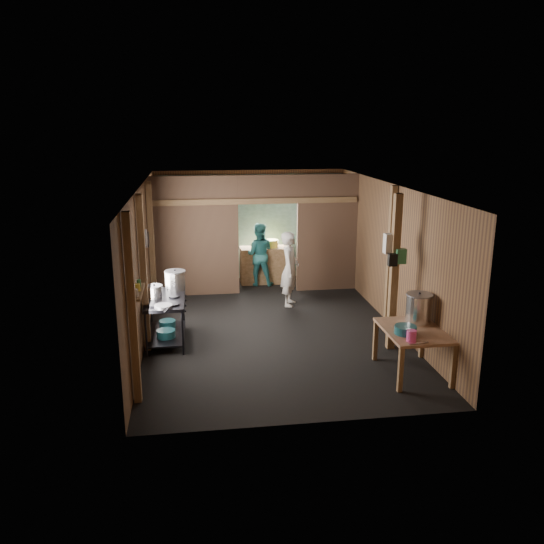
{
  "coord_description": "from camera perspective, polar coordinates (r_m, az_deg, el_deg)",
  "views": [
    {
      "loc": [
        -1.33,
        -9.63,
        3.66
      ],
      "look_at": [
        0.0,
        -0.2,
        1.1
      ],
      "focal_mm": 36.62,
      "sensor_mm": 36.0,
      "label": 1
    }
  ],
  "objects": [
    {
      "name": "post_left_a",
      "position": [
        7.46,
        -14.17,
        -3.86
      ],
      "size": [
        0.1,
        0.12,
        2.6
      ],
      "primitive_type": "cube",
      "color": "#9B7451",
      "rests_on": "floor"
    },
    {
      "name": "cross_beam",
      "position": [
        11.96,
        -1.59,
        7.31
      ],
      "size": [
        4.4,
        0.12,
        0.12
      ],
      "primitive_type": "cube",
      "color": "#9B7451",
      "rests_on": "wall_left"
    },
    {
      "name": "frying_pan",
      "position": [
        9.08,
        -11.11,
        -3.48
      ],
      "size": [
        0.39,
        0.56,
        0.07
      ],
      "primitive_type": null,
      "rotation": [
        0.0,
        0.0,
        -0.22
      ],
      "color": "gray",
      "rests_on": "gas_range"
    },
    {
      "name": "floor",
      "position": [
        10.39,
        -0.16,
        -5.59
      ],
      "size": [
        4.5,
        7.0,
        0.0
      ],
      "primitive_type": "cube",
      "color": "black",
      "rests_on": "ground"
    },
    {
      "name": "partition_left",
      "position": [
        12.06,
        -7.87,
        3.62
      ],
      "size": [
        1.85,
        0.1,
        2.6
      ],
      "primitive_type": "cube",
      "color": "brown",
      "rests_on": "floor"
    },
    {
      "name": "pink_bucket",
      "position": [
        8.04,
        14.15,
        -6.38
      ],
      "size": [
        0.16,
        0.16,
        0.16
      ],
      "primitive_type": "cylinder",
      "rotation": [
        0.0,
        0.0,
        -0.21
      ],
      "color": "#EF49A6",
      "rests_on": "prep_table"
    },
    {
      "name": "wall_back",
      "position": [
        13.4,
        -2.23,
        4.89
      ],
      "size": [
        4.5,
        0.0,
        2.6
      ],
      "primitive_type": "cube",
      "color": "brown",
      "rests_on": "ground"
    },
    {
      "name": "wall_front",
      "position": [
        6.7,
        3.98,
        -5.6
      ],
      "size": [
        4.5,
        0.0,
        2.6
      ],
      "primitive_type": "cube",
      "color": "brown",
      "rests_on": "ground"
    },
    {
      "name": "stock_pot",
      "position": [
        8.77,
        14.84,
        -3.68
      ],
      "size": [
        0.48,
        0.48,
        0.48
      ],
      "primitive_type": null,
      "rotation": [
        0.0,
        0.0,
        0.2
      ],
      "color": "silver",
      "rests_on": "prep_table"
    },
    {
      "name": "cook",
      "position": [
        11.37,
        1.85,
        0.32
      ],
      "size": [
        0.52,
        0.65,
        1.54
      ],
      "primitive_type": "imported",
      "rotation": [
        0.0,
        0.0,
        1.27
      ],
      "color": "beige",
      "rests_on": "floor"
    },
    {
      "name": "wall_shelf",
      "position": [
        7.9,
        -13.64,
        -2.0
      ],
      "size": [
        0.14,
        0.8,
        0.03
      ],
      "primitive_type": "cube",
      "color": "#9B7451",
      "rests_on": "wall_left"
    },
    {
      "name": "pan_lid_small",
      "position": [
        10.67,
        -12.62,
        3.28
      ],
      "size": [
        0.03,
        0.3,
        0.3
      ],
      "primitive_type": "cylinder",
      "rotation": [
        0.0,
        1.57,
        0.0
      ],
      "color": "black",
      "rests_on": "wall_left"
    },
    {
      "name": "prep_table",
      "position": [
        8.65,
        14.22,
        -7.92
      ],
      "size": [
        0.87,
        1.19,
        0.7
      ],
      "primitive_type": null,
      "color": "#AA7A5A",
      "rests_on": "floor"
    },
    {
      "name": "partition_right",
      "position": [
        12.41,
        5.67,
        4.01
      ],
      "size": [
        1.35,
        0.1,
        2.6
      ],
      "primitive_type": "cube",
      "color": "brown",
      "rests_on": "floor"
    },
    {
      "name": "partition_header",
      "position": [
        12.01,
        -0.43,
        8.54
      ],
      "size": [
        1.3,
        0.1,
        0.6
      ],
      "primitive_type": "cube",
      "color": "brown",
      "rests_on": "wall_back"
    },
    {
      "name": "wash_basin",
      "position": [
        8.31,
        13.56,
        -5.8
      ],
      "size": [
        0.36,
        0.36,
        0.12
      ],
      "primitive_type": "cylinder",
      "rotation": [
        0.0,
        0.0,
        0.13
      ],
      "color": "#1A535D",
      "rests_on": "prep_table"
    },
    {
      "name": "post_right",
      "position": [
        10.33,
        12.06,
        1.51
      ],
      "size": [
        0.1,
        0.12,
        2.6
      ],
      "primitive_type": "cube",
      "color": "#9B7451",
      "rests_on": "floor"
    },
    {
      "name": "post_left_c",
      "position": [
        11.11,
        -12.24,
        2.44
      ],
      "size": [
        0.1,
        0.12,
        2.6
      ],
      "primitive_type": "cube",
      "color": "#9B7451",
      "rests_on": "floor"
    },
    {
      "name": "wall_clock",
      "position": [
        13.24,
        -1.12,
        7.4
      ],
      "size": [
        0.2,
        0.03,
        0.2
      ],
      "primitive_type": "cylinder",
      "rotation": [
        1.57,
        0.0,
        0.0
      ],
      "color": "silver",
      "rests_on": "wall_back"
    },
    {
      "name": "bag_black",
      "position": [
        9.07,
        12.28,
        1.24
      ],
      "size": [
        0.14,
        0.1,
        0.2
      ],
      "primitive_type": "cube",
      "color": "black",
      "rests_on": "post_free"
    },
    {
      "name": "post_left_b",
      "position": [
        9.18,
        -13.06,
        -0.25
      ],
      "size": [
        0.1,
        0.12,
        2.6
      ],
      "primitive_type": "cube",
      "color": "#9B7451",
      "rests_on": "floor"
    },
    {
      "name": "stove_pot_large",
      "position": [
        9.97,
        -9.91,
        -0.9
      ],
      "size": [
        0.41,
        0.41,
        0.37
      ],
      "primitive_type": null,
      "rotation": [
        0.0,
        0.0,
        0.1
      ],
      "color": "silver",
      "rests_on": "gas_range"
    },
    {
      "name": "jar_yellow",
      "position": [
        7.88,
        -13.67,
        -1.55
      ],
      "size": [
        0.08,
        0.08,
        0.1
      ],
      "primitive_type": "cylinder",
      "color": "#FAEA49",
      "rests_on": "wall_shelf"
    },
    {
      "name": "stove_pot_med",
      "position": [
        9.59,
        -11.99,
        -2.04
      ],
      "size": [
        0.35,
        0.35,
        0.24
      ],
      "primitive_type": null,
      "rotation": [
        0.0,
        0.0,
        0.31
      ],
      "color": "silver",
      "rests_on": "gas_range"
    },
    {
      "name": "bag_green",
      "position": [
        9.12,
        13.08,
        1.6
      ],
      "size": [
        0.16,
        0.12,
        0.24
      ],
      "primitive_type": "cube",
      "color": "#328250",
      "rests_on": "post_free"
    },
    {
      "name": "wall_left",
      "position": [
        9.95,
        -13.1,
        0.94
      ],
      "size": [
        0.0,
        7.0,
        2.6
      ],
      "primitive_type": "cube",
      "color": "brown",
      "rests_on": "ground"
    },
    {
      "name": "jar_white",
      "position": [
        7.64,
        -13.84,
        -2.08
      ],
      "size": [
        0.07,
        0.07,
        0.1
      ],
      "primitive_type": "cylinder",
      "color": "silver",
      "rests_on": "wall_shelf"
    },
    {
      "name": "pan_lid_big",
      "position": [
        10.26,
        -12.81,
        3.38
      ],
      "size": [
        0.03,
        0.34,
        0.34
      ],
      "primitive_type": "cylinder",
      "rotation": [
        0.0,
        1.57,
        0.0
      ],
      "color": "gray",
      "rests_on": "wall_left"
    },
    {
      "name": "post_free",
      "position": [
        9.22,
        12.43,
        -0.14
      ],
      "size": [
        0.12,
        0.12,
        2.6
      ],
      "primitive_type": "cube",
      "color": "#9B7451",
      "rests_on": "floor"
    },
    {
      "name": "back_counter",
      "position": [
        13.09,
        -0.63,
        0.74
      ],
      "size": [
        1.2,
        0.5,
        0.85
      ],
      "primitive_type": "cube",
      "color": "#9B7451",
      "rests_on": "floor"
    },
    {
      "name": "gas_range",
      "position": [
        9.71,
        -10.84,
        -4.85
      ],
      "size": [
        0.69,
        1.35,
        0.8
      ],
      "primitive_type": null,
      "color": "black",
      "rests_on": "floor"
    },
    {
      "name": "red_cup",
      "position": [
        12.96,
        -1.43,
        2.81
      ],
      "size": [
        0.11,
        0.11,
        0.13
      ],
      "primitive_type": "cylinder",
      "color": "#AC1635",
      "rests_on": "back_counter"
    },
    {
      "name": "turquoise_panel",
      "position": [
        13.35,
        -2.2,
        4.64
      ],
      "size": [
        4.4,
        0.06,
        2.5
      ],
      "primitive_type": "cube",
      "color": "#8AC0C0",
      "rests_on": "wall_back"
    },
    {
      "name": "blue_tub_front",
      "position": [
        9.6,
        -10.84,
        -6.24
      ],
      "size": [
        0.31,
        0.31,
        0.13
      ],
      "primitive_type": "cylinder",
      "color": "#1A535D",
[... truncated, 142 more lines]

